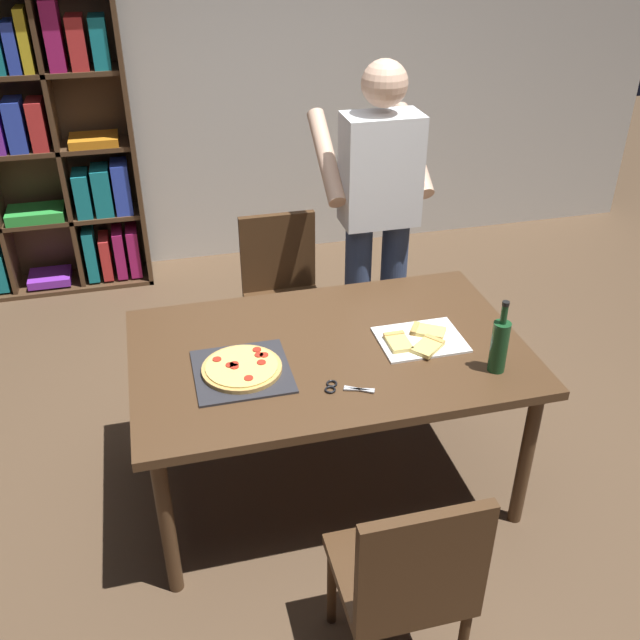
{
  "coord_description": "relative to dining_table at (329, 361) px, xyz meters",
  "views": [
    {
      "loc": [
        -0.65,
        -2.42,
        2.42
      ],
      "look_at": [
        0.0,
        0.15,
        0.8
      ],
      "focal_mm": 40.04,
      "sensor_mm": 36.0,
      "label": 1
    }
  ],
  "objects": [
    {
      "name": "kitchen_scissors",
      "position": [
        -0.03,
        -0.29,
        0.07
      ],
      "size": [
        0.2,
        0.13,
        0.01
      ],
      "color": "silver",
      "rests_on": "dining_table"
    },
    {
      "name": "pizza_slices_on_towel",
      "position": [
        0.39,
        -0.05,
        0.08
      ],
      "size": [
        0.36,
        0.3,
        0.03
      ],
      "color": "white",
      "rests_on": "dining_table"
    },
    {
      "name": "back_wall",
      "position": [
        0.0,
        2.6,
        0.72
      ],
      "size": [
        6.4,
        0.1,
        2.8
      ],
      "primitive_type": "cube",
      "color": "silver",
      "rests_on": "ground_plane"
    },
    {
      "name": "person_serving_pizza",
      "position": [
        0.46,
        0.79,
        0.32
      ],
      "size": [
        0.55,
        0.54,
        1.75
      ],
      "color": "#38476B",
      "rests_on": "ground_plane"
    },
    {
      "name": "bookshelf",
      "position": [
        -1.38,
        2.37,
        0.3
      ],
      "size": [
        1.4,
        0.35,
        1.95
      ],
      "color": "#513823",
      "rests_on": "ground_plane"
    },
    {
      "name": "wine_bottle",
      "position": [
        0.61,
        -0.32,
        0.19
      ],
      "size": [
        0.07,
        0.07,
        0.32
      ],
      "color": "#194723",
      "rests_on": "dining_table"
    },
    {
      "name": "dining_table",
      "position": [
        0.0,
        0.0,
        0.0
      ],
      "size": [
        1.65,
        1.04,
        0.75
      ],
      "color": "#4C331E",
      "rests_on": "ground_plane"
    },
    {
      "name": "chair_near_camera",
      "position": [
        -0.0,
        -1.01,
        -0.17
      ],
      "size": [
        0.42,
        0.42,
        0.9
      ],
      "color": "#472D19",
      "rests_on": "ground_plane"
    },
    {
      "name": "chair_far_side",
      "position": [
        0.0,
        1.01,
        -0.17
      ],
      "size": [
        0.42,
        0.42,
        0.9
      ],
      "color": "#472D19",
      "rests_on": "ground_plane"
    },
    {
      "name": "ground_plane",
      "position": [
        0.0,
        0.0,
        -0.68
      ],
      "size": [
        12.0,
        12.0,
        0.0
      ],
      "primitive_type": "plane",
      "color": "brown"
    },
    {
      "name": "pepperoni_pizza_on_tray",
      "position": [
        -0.38,
        -0.09,
        0.08
      ],
      "size": [
        0.38,
        0.38,
        0.04
      ],
      "color": "#2D2D33",
      "rests_on": "dining_table"
    }
  ]
}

